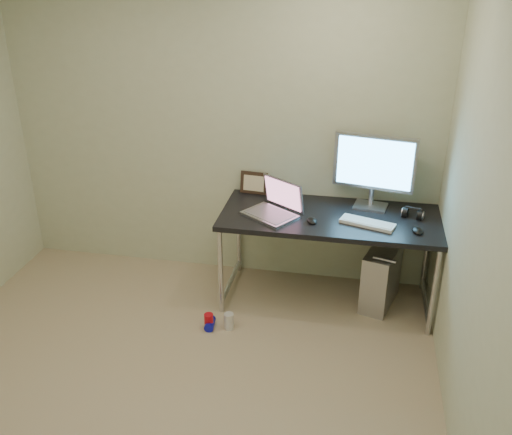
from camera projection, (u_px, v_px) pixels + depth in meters
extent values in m
plane|color=tan|center=(156.00, 406.00, 3.53)|extent=(3.50, 3.50, 0.00)
cube|color=beige|center=(220.00, 130.00, 4.55)|extent=(3.50, 0.02, 2.50)
cube|color=beige|center=(488.00, 257.00, 2.70)|extent=(0.02, 3.50, 2.50)
cube|color=black|center=(330.00, 218.00, 4.29)|extent=(1.64, 0.72, 0.04)
cylinder|color=silver|center=(221.00, 272.00, 4.31)|extent=(0.04, 0.04, 0.71)
cylinder|color=silver|center=(239.00, 234.00, 4.87)|extent=(0.04, 0.04, 0.71)
cylinder|color=silver|center=(434.00, 293.00, 4.04)|extent=(0.04, 0.04, 0.71)
cylinder|color=silver|center=(427.00, 251.00, 4.60)|extent=(0.04, 0.04, 0.71)
cylinder|color=silver|center=(231.00, 281.00, 4.71)|extent=(0.04, 0.64, 0.04)
cylinder|color=silver|center=(425.00, 301.00, 4.44)|extent=(0.04, 0.64, 0.04)
cube|color=#B3B3B7|center=(381.00, 276.00, 4.46)|extent=(0.32, 0.50, 0.48)
cylinder|color=#ADACB4|center=(385.00, 260.00, 4.18)|extent=(0.17, 0.07, 0.02)
cylinder|color=#ADACB4|center=(384.00, 236.00, 4.52)|extent=(0.17, 0.07, 0.02)
cylinder|color=black|center=(377.00, 242.00, 4.65)|extent=(0.01, 0.16, 0.69)
cylinder|color=black|center=(388.00, 246.00, 4.62)|extent=(0.02, 0.11, 0.71)
cylinder|color=red|center=(209.00, 321.00, 4.23)|extent=(0.08, 0.08, 0.12)
cylinder|color=silver|center=(229.00, 321.00, 4.23)|extent=(0.09, 0.09, 0.13)
cylinder|color=#1214C6|center=(210.00, 324.00, 4.25)|extent=(0.08, 0.13, 0.07)
cube|color=#ADACB4|center=(270.00, 215.00, 4.27)|extent=(0.46, 0.43, 0.02)
cube|color=gray|center=(270.00, 214.00, 4.26)|extent=(0.40, 0.37, 0.00)
cube|color=gray|center=(283.00, 194.00, 4.30)|extent=(0.34, 0.25, 0.24)
cube|color=#724356|center=(283.00, 194.00, 4.30)|extent=(0.30, 0.22, 0.21)
cube|color=#ADACB4|center=(370.00, 206.00, 4.42)|extent=(0.27, 0.22, 0.02)
cylinder|color=#ADACB4|center=(371.00, 196.00, 4.40)|extent=(0.04, 0.04, 0.13)
cube|color=#ADACB4|center=(374.00, 162.00, 4.27)|extent=(0.61, 0.15, 0.42)
cube|color=#4FB1F3|center=(374.00, 163.00, 4.25)|extent=(0.55, 0.11, 0.37)
cube|color=white|center=(367.00, 223.00, 4.14)|extent=(0.41, 0.24, 0.02)
ellipsoid|color=black|center=(417.00, 230.00, 4.02)|extent=(0.09, 0.13, 0.04)
ellipsoid|color=black|center=(312.00, 220.00, 4.17)|extent=(0.10, 0.13, 0.04)
cylinder|color=black|center=(405.00, 213.00, 4.25)|extent=(0.06, 0.10, 0.09)
cylinder|color=black|center=(420.00, 215.00, 4.24)|extent=(0.06, 0.10, 0.09)
cube|color=black|center=(414.00, 208.00, 4.22)|extent=(0.12, 0.05, 0.01)
cube|color=black|center=(254.00, 183.00, 4.63)|extent=(0.23, 0.08, 0.18)
cylinder|color=silver|center=(281.00, 191.00, 4.59)|extent=(0.01, 0.01, 0.09)
cylinder|color=white|center=(281.00, 184.00, 4.56)|extent=(0.05, 0.04, 0.04)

